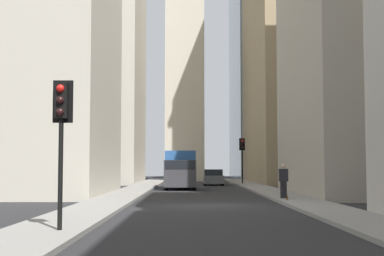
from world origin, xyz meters
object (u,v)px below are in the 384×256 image
Objects in this scene: pedestrian at (283,179)px; discarded_bottle at (287,198)px; hatchback_grey at (213,178)px; traffic_light_foreground at (61,119)px; traffic_light_midblock at (242,150)px; delivery_truck at (181,170)px.

pedestrian is 1.76m from discarded_bottle.
hatchback_grey is at bearing 5.82° from discarded_bottle.
traffic_light_foreground reaches higher than discarded_bottle.
traffic_light_midblock is at bearing -0.47° from pedestrian.
hatchback_grey is 15.93× the size of discarded_bottle.
traffic_light_foreground is 2.22× the size of pedestrian.
delivery_truck is 10.87m from traffic_light_midblock.
delivery_truck is 1.57× the size of traffic_light_midblock.
pedestrian is 6.36× the size of discarded_bottle.
traffic_light_midblock is (36.78, -8.15, 0.23)m from traffic_light_foreground.
traffic_light_foreground is at bearing 171.40° from hatchback_grey.
pedestrian is (-13.98, -5.33, -0.38)m from delivery_truck.
delivery_truck is 23.93× the size of discarded_bottle.
delivery_truck is at bearing 18.61° from discarded_bottle.
discarded_bottle is (12.04, -7.86, -2.69)m from traffic_light_foreground.
delivery_truck is 3.76× the size of pedestrian.
traffic_light_midblock reaches higher than traffic_light_foreground.
traffic_light_foreground reaches higher than hatchback_grey.
delivery_truck is 8.80m from hatchback_grey.
hatchback_grey is at bearing 108.36° from traffic_light_midblock.
pedestrian is (13.59, -7.95, -1.86)m from traffic_light_foreground.
pedestrian is at bearing -30.34° from traffic_light_foreground.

